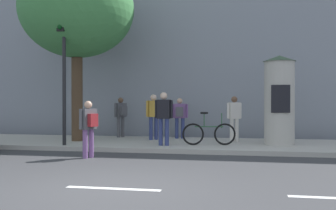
% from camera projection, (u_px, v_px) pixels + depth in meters
% --- Properties ---
extents(ground_plane, '(80.00, 80.00, 0.00)m').
position_uv_depth(ground_plane, '(113.00, 189.00, 7.47)').
color(ground_plane, '#38383A').
extents(sidewalk_curb, '(36.00, 4.00, 0.15)m').
position_uv_depth(sidewalk_curb, '(177.00, 144.00, 14.35)').
color(sidewalk_curb, '#B2ADA3').
rests_on(sidewalk_curb, ground_plane).
extents(lane_markings, '(25.80, 0.16, 0.01)m').
position_uv_depth(lane_markings, '(113.00, 189.00, 7.47)').
color(lane_markings, silver).
rests_on(lane_markings, ground_plane).
extents(building_backdrop, '(36.00, 5.00, 8.63)m').
position_uv_depth(building_backdrop, '(194.00, 44.00, 19.21)').
color(building_backdrop, gray).
rests_on(building_backdrop, ground_plane).
extents(traffic_light, '(0.24, 0.45, 4.45)m').
position_uv_depth(traffic_light, '(63.00, 54.00, 13.24)').
color(traffic_light, black).
rests_on(traffic_light, sidewalk_curb).
extents(poster_column, '(1.09, 1.09, 2.98)m').
position_uv_depth(poster_column, '(279.00, 99.00, 13.56)').
color(poster_column, '#B2ADA3').
rests_on(poster_column, sidewalk_curb).
extents(street_tree, '(4.15, 4.15, 6.56)m').
position_uv_depth(street_tree, '(77.00, 10.00, 14.74)').
color(street_tree, '#4C3826').
rests_on(street_tree, sidewalk_curb).
extents(pedestrian_in_dark_shirt, '(0.50, 0.59, 1.61)m').
position_uv_depth(pedestrian_in_dark_shirt, '(89.00, 124.00, 11.45)').
color(pedestrian_in_dark_shirt, '#724C84').
rests_on(pedestrian_in_dark_shirt, ground_plane).
extents(pedestrian_with_backpack, '(0.51, 0.40, 1.62)m').
position_uv_depth(pedestrian_with_backpack, '(234.00, 115.00, 14.50)').
color(pedestrian_with_backpack, silver).
rests_on(pedestrian_with_backpack, sidewalk_curb).
extents(pedestrian_near_pole, '(0.50, 0.46, 1.70)m').
position_uv_depth(pedestrian_near_pole, '(154.00, 113.00, 15.22)').
color(pedestrian_near_pole, navy).
rests_on(pedestrian_near_pole, sidewalk_curb).
extents(pedestrian_tallest, '(0.64, 0.42, 1.56)m').
position_uv_depth(pedestrian_tallest, '(180.00, 114.00, 15.72)').
color(pedestrian_tallest, navy).
rests_on(pedestrian_tallest, sidewalk_curb).
extents(pedestrian_in_light_jacket, '(0.59, 0.24, 1.74)m').
position_uv_depth(pedestrian_in_light_jacket, '(164.00, 114.00, 13.27)').
color(pedestrian_in_light_jacket, navy).
rests_on(pedestrian_in_light_jacket, sidewalk_curb).
extents(pedestrian_with_bag, '(0.51, 0.52, 1.59)m').
position_uv_depth(pedestrian_with_bag, '(121.00, 114.00, 16.30)').
color(pedestrian_with_bag, '#4C4C51').
rests_on(pedestrian_with_bag, sidewalk_curb).
extents(bicycle_leaning, '(1.75, 0.41, 1.09)m').
position_uv_depth(bicycle_leaning, '(209.00, 133.00, 13.41)').
color(bicycle_leaning, black).
rests_on(bicycle_leaning, sidewalk_curb).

